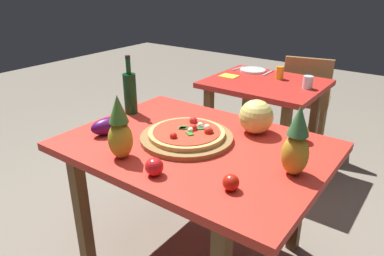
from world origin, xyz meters
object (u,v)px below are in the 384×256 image
Objects in this scene: dinner_plate at (253,70)px; background_table at (264,96)px; drinking_glass_juice at (280,73)px; fork_utensil at (238,68)px; wine_bottle at (130,92)px; napkin_folded at (229,76)px; melon at (256,117)px; eggplant at (110,126)px; pizza at (187,133)px; pizza_board at (186,138)px; drinking_glass_water at (308,82)px; dining_chair at (306,96)px; bell_pepper at (299,132)px; display_table at (196,158)px; tomato_beside_pepper at (231,182)px; knife_utensil at (268,73)px; pineapple_right at (297,144)px; tomato_by_bottle at (154,167)px; pineapple_left at (120,130)px.

background_table is at bearing -44.39° from dinner_plate.
drinking_glass_juice reaches higher than fork_utensil.
dinner_plate is (0.12, 1.33, -0.12)m from wine_bottle.
wine_bottle is at bearing -92.42° from napkin_folded.
melon is 0.76m from eggplant.
drinking_glass_juice is at bearing 94.10° from pizza.
drinking_glass_juice is at bearing 93.94° from pizza_board.
drinking_glass_water is 0.73m from fork_utensil.
drinking_glass_juice is 0.56× the size of fork_utensil.
dining_chair is 1.59m from bell_pepper.
bell_pepper is 1.40m from dinner_plate.
tomato_beside_pepper is at bearing -36.47° from display_table.
eggplant is (-0.43, -0.17, 0.13)m from display_table.
knife_utensil is at bearing 111.65° from background_table.
napkin_folded is at bearing 87.58° from wine_bottle.
knife_utensil is (-0.15, 0.10, -0.05)m from drinking_glass_juice.
tomato_beside_pepper is (0.91, -0.37, -0.10)m from wine_bottle.
wine_bottle is at bearing 168.67° from display_table.
melon reaches higher than knife_utensil.
background_table is at bearing 8.29° from napkin_folded.
pineapple_right reaches higher than dining_chair.
wine_bottle reaches higher than eggplant.
knife_utensil is (-0.29, 1.44, 0.09)m from display_table.
melon is 1.31m from dinner_plate.
bell_pepper is at bearing 30.95° from eggplant.
drinking_glass_water reaches higher than pizza_board.
bell_pepper is (-0.10, 0.32, -0.09)m from pineapple_right.
fork_utensil is at bearing 162.69° from drinking_glass_water.
eggplant is at bearing 67.16° from dining_chair.
eggplant is at bearing -149.05° from bell_pepper.
melon is at bearing -68.48° from knife_utensil.
background_table is 4.79× the size of fork_utensil.
pizza reaches higher than knife_utensil.
display_table is 0.37m from tomato_by_bottle.
bell_pepper is at bearing -55.90° from background_table.
background_table is 0.45m from fork_utensil.
drinking_glass_water is at bearing 81.86° from pizza_board.
bell_pepper is 0.73× the size of napkin_folded.
tomato_by_bottle is 1.58m from drinking_glass_water.
fork_utensil is (-0.02, 1.33, -0.13)m from wine_bottle.
pineapple_left is 1.79m from dinner_plate.
fork_utensil is at bearing 103.39° from napkin_folded.
tomato_by_bottle is at bearing -118.02° from bell_pepper.
drinking_glass_water reaches higher than fork_utensil.
fork_utensil is at bearing 131.06° from bell_pepper.
pineapple_right is at bearing 61.22° from tomato_beside_pepper.
pineapple_right is 0.35m from bell_pepper.
drinking_glass_water is at bearing -13.21° from fork_utensil.
wine_bottle reaches higher than pizza_board.
pineapple_right reaches higher than tomato_beside_pepper.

